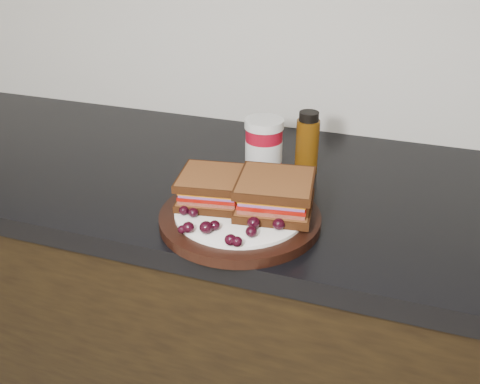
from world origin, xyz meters
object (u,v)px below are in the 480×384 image
object	(u,v)px
sandwich_left	(212,188)
condiment_jar	(264,146)
plate	(240,218)
oil_bottle	(307,143)

from	to	relation	value
sandwich_left	condiment_jar	size ratio (longest dim) A/B	0.97
plate	sandwich_left	size ratio (longest dim) A/B	2.48
sandwich_left	oil_bottle	bearing A→B (deg)	51.82
condiment_jar	oil_bottle	xyz separation A→B (m)	(0.08, 0.03, 0.01)
plate	oil_bottle	bearing A→B (deg)	75.21
plate	sandwich_left	distance (m)	0.07
sandwich_left	condiment_jar	bearing A→B (deg)	69.29
sandwich_left	condiment_jar	world-z (taller)	condiment_jar
plate	condiment_jar	distance (m)	0.21
plate	sandwich_left	xyz separation A→B (m)	(-0.06, 0.02, 0.04)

